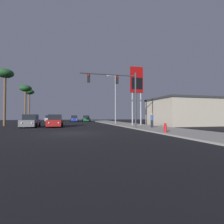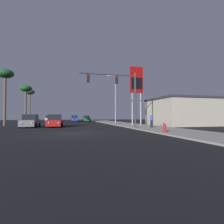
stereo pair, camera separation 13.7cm
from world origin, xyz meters
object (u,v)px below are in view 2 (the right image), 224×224
Objects in this scene: car_blue at (75,119)px; palm_tree_near at (5,77)px; street_lamp at (115,97)px; car_red at (55,121)px; gas_station_sign at (136,83)px; car_grey at (30,121)px; car_silver at (49,119)px; fire_hydrant at (164,128)px; palm_tree_far at (30,94)px; palm_tree_mid at (26,90)px; pedestrian_on_sidewalk at (152,120)px; car_green at (86,119)px; traffic_light_mast at (120,88)px.

palm_tree_near is (-10.95, -19.57, 6.65)m from car_blue.
palm_tree_near is (-17.66, -2.09, 2.29)m from street_lamp.
street_lamp is at bearing -144.97° from car_red.
street_lamp is 6.55m from gas_station_sign.
car_red is (3.05, -0.05, 0.00)m from car_grey.
gas_station_sign is (15.13, -23.95, 5.86)m from car_silver.
fire_hydrant is 40.89m from palm_tree_far.
street_lamp reaches higher than palm_tree_mid.
palm_tree_far reaches higher than pedestrian_on_sidewalk.
palm_tree_near is (-7.49, 4.61, 6.65)m from car_red.
pedestrian_on_sidewalk is (1.86, 5.92, 0.55)m from fire_hydrant.
car_grey and car_blue have the same top height.
palm_tree_far is at bearing -2.12° from car_silver.
car_grey reaches higher than fire_hydrant.
car_green is 1.00× the size of car_blue.
car_grey is at bearing -45.78° from palm_tree_near.
car_silver is 6.60m from car_blue.
car_red is 2.60× the size of pedestrian_on_sidewalk.
traffic_light_mast is 3.98× the size of pedestrian_on_sidewalk.
palm_tree_far is at bearing 96.84° from palm_tree_mid.
pedestrian_on_sidewalk is (14.40, -30.38, 0.27)m from car_silver.
car_green is at bearing 101.62° from street_lamp.
traffic_light_mast is 8.75× the size of fire_hydrant.
car_silver is 9.82m from car_green.
palm_tree_mid is at bearing 44.46° from car_blue.
car_silver is 12.20m from palm_tree_mid.
car_red is 17.21m from palm_tree_mid.
palm_tree_far is (-7.98, 24.61, 6.57)m from car_red.
street_lamp is 1.05× the size of palm_tree_near.
car_grey is at bearing 0.78° from car_red.
car_grey is 2.60× the size of pedestrian_on_sidewalk.
car_blue is 36.43m from fire_hydrant.
car_grey and car_silver have the same top height.
car_red is at bearing -65.11° from palm_tree_mid.
car_silver is at bearing -1.78° from car_blue.
car_green is 5.72× the size of fire_hydrant.
palm_tree_near reaches higher than car_silver.
car_silver is at bearing 126.67° from street_lamp.
gas_station_sign reaches higher than car_silver.
traffic_light_mast is (10.70, -29.87, 3.93)m from car_silver.
car_blue is at bearing 175.45° from car_silver.
palm_tree_near reaches higher than car_grey.
palm_tree_far is at bearing 129.78° from gas_station_sign.
palm_tree_mid is (-16.95, 7.91, 1.70)m from street_lamp.
car_grey is 16.17m from gas_station_sign.
car_grey is 25.90m from palm_tree_far.
gas_station_sign is (5.35, -23.15, 5.86)m from car_green.
car_grey is at bearing 157.69° from pedestrian_on_sidewalk.
gas_station_sign is 1.07× the size of palm_tree_far.
car_silver is 22.68m from street_lamp.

